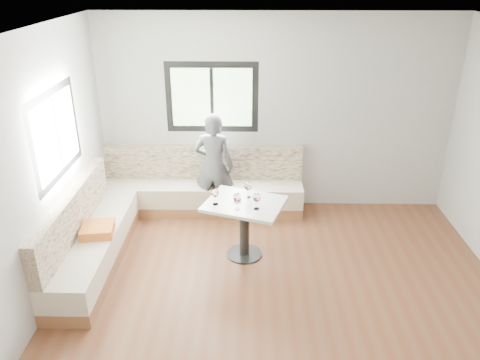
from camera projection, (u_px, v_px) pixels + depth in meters
name	position (u px, v px, depth m)	size (l,w,h in m)	color
room	(280.00, 188.00, 4.42)	(5.01, 5.01, 2.81)	brown
banquette	(159.00, 209.00, 6.31)	(2.90, 2.80, 0.95)	brown
table	(244.00, 216.00, 5.68)	(1.09, 0.96, 0.74)	black
person	(214.00, 166.00, 6.57)	(0.56, 0.37, 1.53)	#46484E
olive_ramekin	(237.00, 199.00, 5.64)	(0.09, 0.09, 0.04)	white
wine_glass_a	(215.00, 193.00, 5.50)	(0.09, 0.09, 0.21)	white
wine_glass_b	(237.00, 198.00, 5.39)	(0.09, 0.09, 0.21)	white
wine_glass_c	(257.00, 198.00, 5.39)	(0.09, 0.09, 0.21)	white
wine_glass_d	(248.00, 187.00, 5.67)	(0.09, 0.09, 0.21)	white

